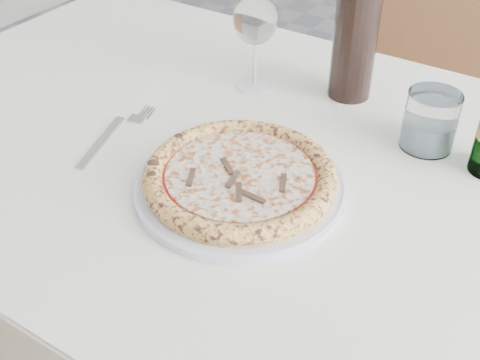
# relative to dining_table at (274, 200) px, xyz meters

# --- Properties ---
(dining_table) EXTENTS (1.51, 0.91, 0.76)m
(dining_table) POSITION_rel_dining_table_xyz_m (0.00, 0.00, 0.00)
(dining_table) COLOR brown
(dining_table) RESTS_ON floor
(chair_far) EXTENTS (0.47, 0.47, 0.93)m
(chair_far) POSITION_rel_dining_table_xyz_m (-0.05, 0.83, -0.14)
(chair_far) COLOR brown
(chair_far) RESTS_ON floor
(plate) EXTENTS (0.31, 0.31, 0.02)m
(plate) POSITION_rel_dining_table_xyz_m (0.00, -0.10, 0.09)
(plate) COLOR white
(plate) RESTS_ON dining_table
(pizza) EXTENTS (0.28, 0.28, 0.03)m
(pizza) POSITION_rel_dining_table_xyz_m (-0.00, -0.10, 0.11)
(pizza) COLOR #DBC57C
(pizza) RESTS_ON plate
(fork) EXTENTS (0.06, 0.22, 0.00)m
(fork) POSITION_rel_dining_table_xyz_m (-0.26, -0.10, 0.09)
(fork) COLOR #A6A6A6
(fork) RESTS_ON dining_table
(wine_glass) EXTENTS (0.08, 0.08, 0.18)m
(wine_glass) POSITION_rel_dining_table_xyz_m (-0.15, 0.18, 0.21)
(wine_glass) COLOR white
(wine_glass) RESTS_ON dining_table
(tumbler) EXTENTS (0.08, 0.08, 0.09)m
(tumbler) POSITION_rel_dining_table_xyz_m (0.18, 0.16, 0.13)
(tumbler) COLOR silver
(tumbler) RESTS_ON dining_table
(wine_bottle) EXTENTS (0.08, 0.08, 0.31)m
(wine_bottle) POSITION_rel_dining_table_xyz_m (0.01, 0.25, 0.22)
(wine_bottle) COLOR black
(wine_bottle) RESTS_ON dining_table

